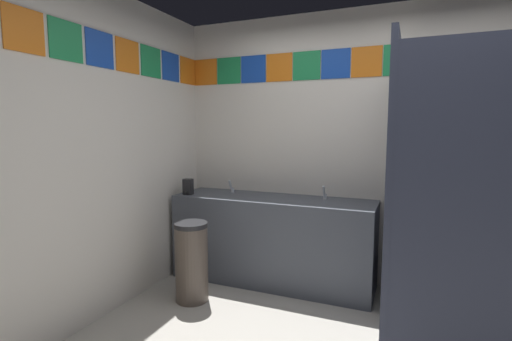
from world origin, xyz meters
TOP-DOWN VIEW (x-y plane):
  - wall_back at (-0.00, 1.56)m, footprint 3.65×0.09m
  - wall_side at (-1.86, -0.00)m, footprint 0.09×3.03m
  - vanity_counter at (-0.80, 1.24)m, footprint 1.94×0.56m
  - faucet_left at (-1.29, 1.33)m, footprint 0.04×0.10m
  - faucet_right at (-0.32, 1.33)m, footprint 0.04×0.10m
  - soap_dispenser at (-1.66, 1.08)m, footprint 0.09×0.09m
  - stall_divider at (0.47, 0.46)m, footprint 0.92×1.58m
  - toilet at (0.80, 1.09)m, footprint 0.39×0.49m
  - trash_bin at (-1.31, 0.58)m, footprint 0.29×0.29m

SIDE VIEW (x-z plane):
  - toilet at x=0.80m, z-range -0.07..0.67m
  - trash_bin at x=-1.31m, z-range 0.00..0.70m
  - vanity_counter at x=-0.80m, z-range 0.01..0.85m
  - faucet_left at x=-1.29m, z-range 0.82..0.96m
  - faucet_right at x=-0.32m, z-range 0.82..0.96m
  - soap_dispenser at x=-1.66m, z-range 0.84..1.00m
  - stall_divider at x=0.47m, z-range 0.00..2.03m
  - wall_side at x=-1.86m, z-range 0.01..2.61m
  - wall_back at x=0.00m, z-range 0.01..2.61m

